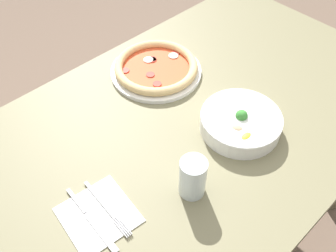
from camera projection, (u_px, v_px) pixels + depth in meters
name	position (u px, v px, depth m)	size (l,w,h in m)	color
ground_plane	(188.00, 237.00, 1.62)	(8.00, 8.00, 0.00)	brown
dining_table	(196.00, 139.00, 1.13)	(1.32, 0.81, 0.77)	#706B4C
pizza	(156.00, 68.00, 1.15)	(0.28, 0.28, 0.04)	white
bowl	(241.00, 122.00, 0.99)	(0.22, 0.22, 0.07)	white
napkin	(98.00, 215.00, 0.84)	(0.17, 0.17, 0.00)	white
fork	(106.00, 207.00, 0.84)	(0.02, 0.18, 0.00)	silver
knife	(89.00, 217.00, 0.83)	(0.02, 0.20, 0.01)	silver
glass	(193.00, 177.00, 0.84)	(0.06, 0.06, 0.11)	silver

